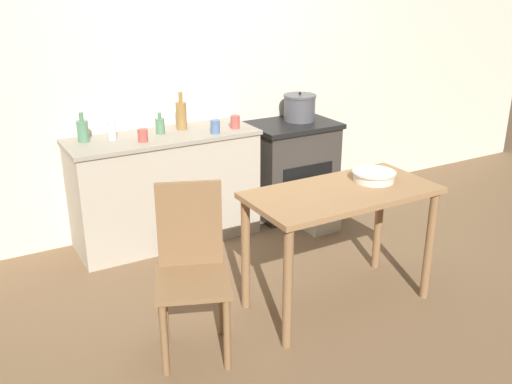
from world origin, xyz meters
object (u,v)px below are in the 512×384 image
stock_pot (300,108)px  cup_mid_right (143,135)px  bottle_mid_left (181,115)px  bottle_center_left (83,130)px  bottle_far_left (112,130)px  cup_center (215,127)px  stove (291,168)px  cup_center_right (235,122)px  chair (192,266)px  work_table (341,209)px  mixing_bowl_large (374,175)px  bottle_left (160,125)px  flour_sack (322,209)px

stock_pot → cup_mid_right: stock_pot is taller
bottle_mid_left → bottle_center_left: 0.76m
bottle_far_left → stock_pot: bearing=-0.5°
cup_center → bottle_far_left: bearing=163.8°
stove → bottle_center_left: bottle_center_left is taller
stock_pot → bottle_mid_left: size_ratio=0.95×
bottle_center_left → cup_center_right: 1.15m
stove → bottle_center_left: size_ratio=3.78×
chair → bottle_far_left: bottle_far_left is taller
work_table → mixing_bowl_large: mixing_bowl_large is taller
stove → bottle_center_left: 1.82m
stove → bottle_far_left: bearing=178.2°
bottle_left → cup_center: size_ratio=1.56×
stove → chair: chair is taller
cup_center_right → cup_mid_right: bearing=-179.2°
work_table → cup_center_right: bearing=91.1°
work_table → flour_sack: 1.20m
bottle_far_left → bottle_left: 0.37m
bottle_far_left → cup_center: 0.77m
bottle_left → cup_center_right: bearing=-14.1°
chair → cup_mid_right: same height
chair → flour_sack: size_ratio=2.55×
chair → cup_center: bearing=80.0°
cup_mid_right → chair: bearing=-98.9°
bottle_far_left → bottle_mid_left: size_ratio=0.62×
mixing_bowl_large → cup_mid_right: (-1.06, 1.30, 0.10)m
bottle_left → bottle_center_left: (-0.57, 0.06, 0.02)m
cup_center → cup_center_right: (0.20, 0.06, -0.00)m
flour_sack → bottle_mid_left: 1.38m
bottle_center_left → cup_center_right: bottle_center_left is taller
bottle_far_left → cup_center_right: size_ratio=1.80×
stock_pot → mixing_bowl_large: 1.50m
bottle_mid_left → cup_mid_right: size_ratio=3.18×
chair → cup_mid_right: size_ratio=10.38×
bottle_center_left → cup_mid_right: size_ratio=2.33×
bottle_left → cup_mid_right: 0.25m
work_table → flour_sack: (0.57, 0.95, -0.46)m
work_table → stock_pot: size_ratio=4.18×
stove → flour_sack: stove is taller
stock_pot → bottle_left: size_ratio=1.75×
cup_center → cup_center_right: 0.21m
flour_sack → cup_mid_right: (-1.36, 0.38, 0.72)m
stove → bottle_mid_left: bearing=175.3°
stove → chair: bearing=-138.0°
stock_pot → bottle_center_left: bearing=178.0°
flour_sack → cup_mid_right: cup_mid_right is taller
stove → work_table: (-0.58, -1.44, 0.24)m
bottle_far_left → bottle_mid_left: (0.56, 0.03, 0.04)m
bottle_left → cup_center_right: bottle_left is taller
bottle_far_left → bottle_mid_left: bearing=3.3°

